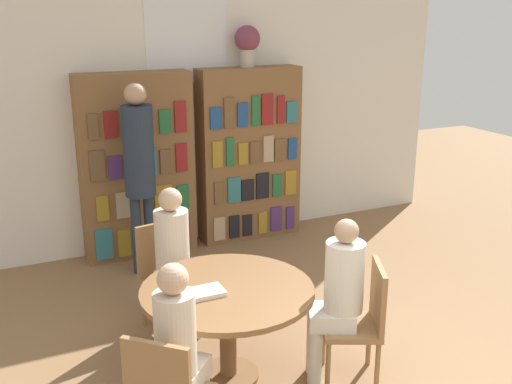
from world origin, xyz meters
TOP-DOWN VIEW (x-y plane):
  - wall_back at (0.00, 3.93)m, footprint 6.40×0.07m
  - bookshelf_left at (-0.65, 3.74)m, footprint 1.17×0.34m
  - bookshelf_right at (0.65, 3.74)m, footprint 1.17×0.34m
  - flower_vase at (0.63, 3.74)m, footprint 0.28×0.28m
  - reading_table at (-0.68, 1.19)m, footprint 1.21×1.21m
  - chair_left_side at (-0.85, 2.12)m, footprint 0.47×0.47m
  - chair_far_side at (0.17, 0.78)m, footprint 0.53×0.53m
  - seated_reader_left at (-0.82, 1.94)m, footprint 0.33×0.40m
  - seated_reader_right at (0.01, 0.85)m, footprint 0.41×0.38m
  - seated_reader_back at (-1.20, 0.63)m, footprint 0.39×0.40m
  - librarian_standing at (-0.74, 3.24)m, footprint 0.30×0.57m
  - open_book_on_table at (-0.84, 1.16)m, footprint 0.24×0.18m

SIDE VIEW (x-z plane):
  - chair_left_side at x=-0.85m, z-range 0.05..0.92m
  - chair_far_side at x=0.17m, z-range 0.05..0.92m
  - reading_table at x=-0.68m, z-range 0.24..0.95m
  - seated_reader_back at x=-1.20m, z-range 0.07..1.30m
  - seated_reader_right at x=0.01m, z-range 0.08..1.29m
  - seated_reader_left at x=-0.82m, z-range 0.08..1.32m
  - open_book_on_table at x=-0.84m, z-range 0.71..0.74m
  - bookshelf_left at x=-0.65m, z-range 0.00..1.95m
  - bookshelf_right at x=0.65m, z-range 0.00..1.95m
  - librarian_standing at x=-0.74m, z-range 0.22..2.12m
  - wall_back at x=0.00m, z-range 0.01..3.01m
  - flower_vase at x=0.63m, z-range 2.00..2.44m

